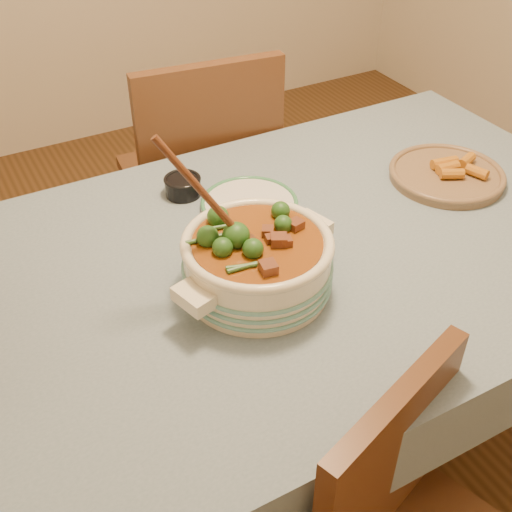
{
  "coord_description": "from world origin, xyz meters",
  "views": [
    {
      "loc": [
        -0.7,
        -1.01,
        1.68
      ],
      "look_at": [
        -0.21,
        -0.11,
        0.87
      ],
      "focal_mm": 45.0,
      "sensor_mm": 36.0,
      "label": 1
    }
  ],
  "objects": [
    {
      "name": "condiment_bowl",
      "position": [
        -0.18,
        0.34,
        0.79
      ],
      "size": [
        0.1,
        0.1,
        0.05
      ],
      "rotation": [
        0.0,
        0.0,
        0.09
      ],
      "color": "black",
      "rests_on": "dining_table"
    },
    {
      "name": "stew_casserole",
      "position": [
        -0.19,
        -0.08,
        0.84
      ],
      "size": [
        0.41,
        0.39,
        0.38
      ],
      "rotation": [
        0.0,
        0.0,
        0.27
      ],
      "color": "#EEE4C7",
      "rests_on": "dining_table"
    },
    {
      "name": "dining_table",
      "position": [
        0.0,
        0.0,
        0.66
      ],
      "size": [
        1.68,
        1.08,
        0.76
      ],
      "color": "brown",
      "rests_on": "floor"
    },
    {
      "name": "fried_plate",
      "position": [
        0.48,
        0.06,
        0.78
      ],
      "size": [
        0.33,
        0.33,
        0.05
      ],
      "rotation": [
        0.0,
        0.0,
        -0.07
      ],
      "color": "#836048",
      "rests_on": "dining_table"
    },
    {
      "name": "floor",
      "position": [
        0.0,
        0.0,
        0.0
      ],
      "size": [
        4.5,
        4.5,
        0.0
      ],
      "primitive_type": "plane",
      "color": "#432A13",
      "rests_on": "ground"
    },
    {
      "name": "white_plate",
      "position": [
        -0.06,
        0.2,
        0.77
      ],
      "size": [
        0.29,
        0.29,
        0.02
      ],
      "rotation": [
        0.0,
        0.0,
        -0.18
      ],
      "color": "silver",
      "rests_on": "dining_table"
    },
    {
      "name": "chair_far",
      "position": [
        0.04,
        0.71,
        0.56
      ],
      "size": [
        0.51,
        0.51,
        0.99
      ],
      "rotation": [
        0.0,
        0.0,
        3.03
      ],
      "color": "#513018",
      "rests_on": "floor"
    }
  ]
}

